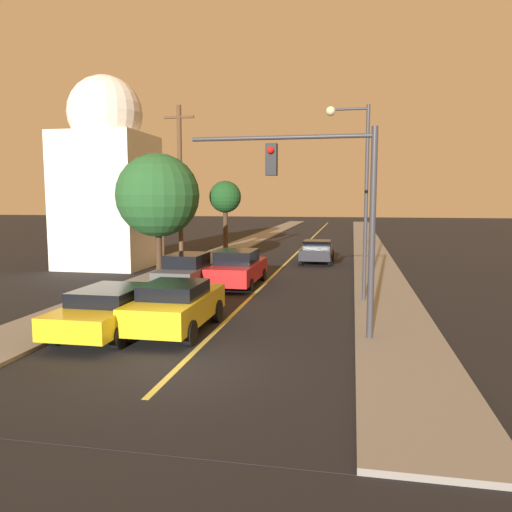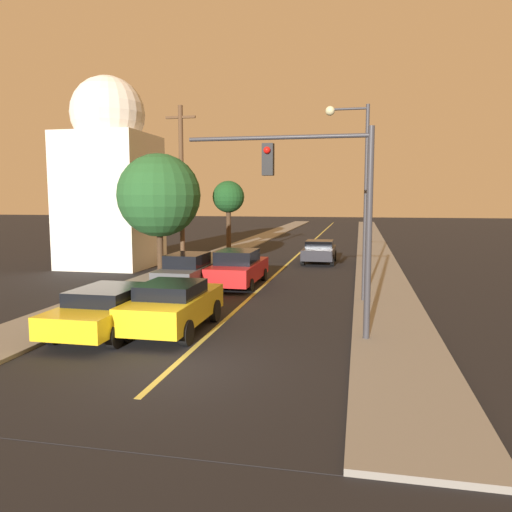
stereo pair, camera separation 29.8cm
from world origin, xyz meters
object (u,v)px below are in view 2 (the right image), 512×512
(car_outer_lane_front, at_px, (111,307))
(traffic_signal_mast, at_px, (324,195))
(car_far_oncoming, at_px, (319,251))
(car_near_lane_front, at_px, (174,305))
(car_near_lane_second, at_px, (238,268))
(tree_left_far, at_px, (159,195))
(streetlamp_right, at_px, (357,178))
(utility_pole_left, at_px, (182,188))
(car_outer_lane_second, at_px, (189,271))
(tree_left_near, at_px, (228,198))
(domed_building_left, at_px, (110,176))

(car_outer_lane_front, relative_size, traffic_signal_mast, 0.88)
(car_outer_lane_front, relative_size, car_far_oncoming, 1.22)
(car_near_lane_front, bearing_deg, car_near_lane_second, 90.00)
(traffic_signal_mast, distance_m, tree_left_far, 12.84)
(streetlamp_right, bearing_deg, car_near_lane_front, -134.46)
(utility_pole_left, distance_m, tree_left_far, 1.63)
(car_near_lane_second, bearing_deg, car_outer_lane_second, -137.84)
(traffic_signal_mast, distance_m, utility_pole_left, 13.50)
(car_outer_lane_front, distance_m, car_far_oncoming, 18.41)
(car_near_lane_front, distance_m, traffic_signal_mast, 5.63)
(car_outer_lane_front, distance_m, traffic_signal_mast, 7.24)
(car_near_lane_second, bearing_deg, traffic_signal_mast, -61.44)
(car_outer_lane_second, xyz_separation_m, utility_pole_left, (-1.78, 4.12, 3.78))
(car_outer_lane_front, relative_size, streetlamp_right, 0.69)
(tree_left_near, bearing_deg, traffic_signal_mast, -69.09)
(car_near_lane_front, height_order, utility_pole_left, utility_pole_left)
(car_near_lane_front, height_order, traffic_signal_mast, traffic_signal_mast)
(utility_pole_left, height_order, tree_left_near, utility_pole_left)
(traffic_signal_mast, bearing_deg, car_near_lane_front, -179.85)
(car_near_lane_second, xyz_separation_m, utility_pole_left, (-3.63, 2.44, 3.80))
(car_near_lane_second, height_order, traffic_signal_mast, traffic_signal_mast)
(utility_pole_left, xyz_separation_m, domed_building_left, (-5.37, 2.49, 0.74))
(car_outer_lane_second, relative_size, tree_left_far, 0.77)
(car_near_lane_second, bearing_deg, streetlamp_right, -27.94)
(streetlamp_right, distance_m, tree_left_far, 10.44)
(utility_pole_left, xyz_separation_m, tree_left_near, (-0.96, 13.08, -0.50))
(tree_left_far, bearing_deg, streetlamp_right, -21.80)
(car_near_lane_front, xyz_separation_m, car_near_lane_second, (-0.00, 8.32, 0.01))
(car_near_lane_second, relative_size, car_far_oncoming, 1.21)
(utility_pole_left, bearing_deg, car_near_lane_second, -33.94)
(car_near_lane_second, relative_size, tree_left_far, 0.83)
(car_far_oncoming, bearing_deg, traffic_signal_mast, 94.81)
(car_near_lane_second, height_order, tree_left_near, tree_left_near)
(traffic_signal_mast, bearing_deg, tree_left_far, 133.41)
(traffic_signal_mast, relative_size, tree_left_far, 0.96)
(car_outer_lane_front, xyz_separation_m, traffic_signal_mast, (6.37, 0.46, 3.41))
(car_far_oncoming, xyz_separation_m, utility_pole_left, (-6.70, -6.53, 3.88))
(car_far_oncoming, distance_m, tree_left_near, 10.62)
(domed_building_left, bearing_deg, traffic_signal_mast, -44.39)
(tree_left_far, bearing_deg, car_outer_lane_second, -47.71)
(car_outer_lane_second, height_order, tree_left_near, tree_left_near)
(utility_pole_left, bearing_deg, tree_left_near, 94.18)
(car_outer_lane_front, bearing_deg, tree_left_near, 96.42)
(car_near_lane_second, height_order, domed_building_left, domed_building_left)
(car_near_lane_second, distance_m, traffic_signal_mast, 10.03)
(car_far_oncoming, height_order, domed_building_left, domed_building_left)
(car_outer_lane_second, distance_m, car_far_oncoming, 11.73)
(car_near_lane_second, distance_m, domed_building_left, 11.22)
(car_near_lane_front, distance_m, car_outer_lane_second, 6.90)
(car_near_lane_second, xyz_separation_m, car_outer_lane_second, (-1.85, -1.68, 0.02))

